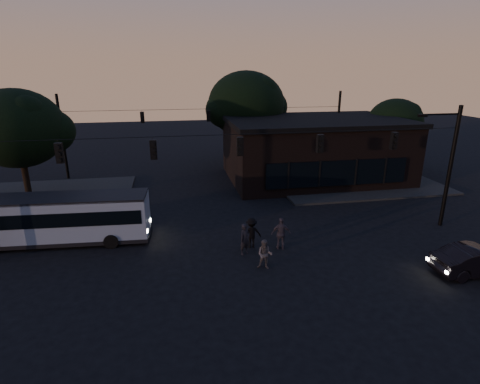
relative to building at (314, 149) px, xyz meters
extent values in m
plane|color=black|center=(-9.00, -15.97, -2.71)|extent=(120.00, 120.00, 0.00)
cube|color=black|center=(3.00, -1.97, -2.63)|extent=(14.00, 10.00, 0.15)
cube|color=black|center=(-23.00, -1.97, -2.63)|extent=(14.00, 10.00, 0.15)
cube|color=black|center=(0.00, 0.03, -0.21)|extent=(15.00, 10.00, 5.00)
cube|color=black|center=(0.00, 0.03, 2.49)|extent=(15.40, 10.40, 0.40)
cube|color=black|center=(0.00, -5.09, -0.91)|extent=(11.50, 0.18, 2.00)
cylinder|color=black|center=(-5.00, 6.03, -0.71)|extent=(0.44, 0.44, 4.00)
ellipsoid|color=black|center=(-5.00, 6.03, 3.49)|extent=(7.60, 7.60, 6.46)
cylinder|color=black|center=(9.00, 2.03, -1.21)|extent=(0.44, 0.44, 3.00)
ellipsoid|color=black|center=(9.00, 2.03, 1.94)|extent=(5.20, 5.20, 4.42)
cylinder|color=black|center=(-23.00, -2.97, -0.91)|extent=(0.44, 0.44, 3.60)
ellipsoid|color=black|center=(-23.00, -2.97, 2.87)|extent=(6.40, 6.40, 5.44)
cylinder|color=black|center=(4.00, -11.97, 1.04)|extent=(0.24, 0.24, 7.50)
cylinder|color=black|center=(-9.00, -11.97, 3.49)|extent=(26.00, 0.03, 0.03)
cube|color=black|center=(-18.00, -11.97, 2.84)|extent=(0.34, 0.30, 1.00)
cube|color=black|center=(-13.50, -11.97, 2.84)|extent=(0.34, 0.30, 1.00)
cube|color=black|center=(-9.00, -11.97, 2.84)|extent=(0.34, 0.30, 1.00)
cube|color=black|center=(-4.50, -11.97, 2.84)|extent=(0.34, 0.30, 1.00)
cube|color=black|center=(0.00, -11.97, 2.84)|extent=(0.34, 0.30, 1.00)
cylinder|color=black|center=(-22.00, 4.03, 1.04)|extent=(0.24, 0.24, 7.50)
cylinder|color=black|center=(4.00, 4.03, 1.04)|extent=(0.24, 0.24, 7.50)
cylinder|color=black|center=(-9.00, 4.03, 3.29)|extent=(26.00, 0.03, 0.03)
cube|color=black|center=(-15.00, 4.03, 2.64)|extent=(0.34, 0.30, 1.00)
cube|color=black|center=(-9.00, 4.03, 2.64)|extent=(0.34, 0.30, 1.00)
cube|color=black|center=(-3.00, 4.03, 2.64)|extent=(0.34, 0.30, 1.00)
cube|color=gray|center=(-19.01, -10.21, -1.16)|extent=(9.86, 2.82, 2.30)
cube|color=black|center=(-19.01, -10.21, -0.94)|extent=(9.47, 2.84, 0.80)
cube|color=black|center=(-19.01, -10.21, -0.01)|extent=(9.86, 2.82, 0.13)
cube|color=black|center=(-19.01, -10.21, -2.40)|extent=(9.96, 2.89, 0.22)
cylinder|color=black|center=(-22.35, -8.90, -2.31)|extent=(0.81, 0.27, 0.80)
cylinder|color=black|center=(-16.17, -11.50, -2.31)|extent=(0.81, 0.27, 0.80)
cylinder|color=black|center=(-16.03, -9.29, -2.31)|extent=(0.81, 0.27, 0.80)
imported|color=black|center=(1.59, -17.57, -2.00)|extent=(4.31, 1.54, 1.41)
imported|color=black|center=(-9.03, -13.53, -1.85)|extent=(0.75, 0.67, 1.72)
imported|color=#474041|center=(-8.37, -15.24, -1.94)|extent=(0.91, 0.81, 1.53)
imported|color=#302A33|center=(-6.95, -13.30, -1.80)|extent=(1.13, 0.63, 1.82)
imported|color=black|center=(-8.51, -12.81, -1.84)|extent=(1.14, 0.69, 1.73)
camera|label=1|loc=(-12.62, -31.28, 6.69)|focal=28.00mm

